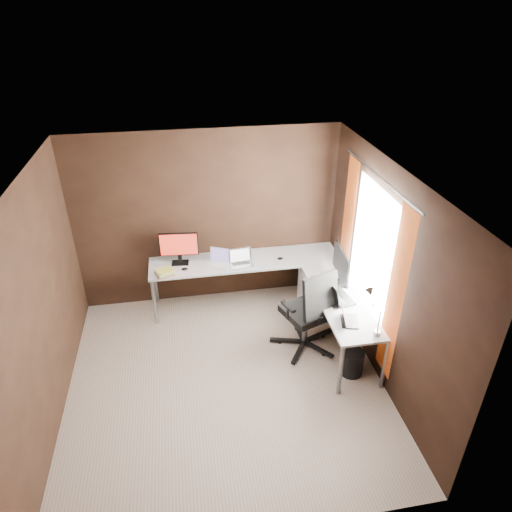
{
  "coord_description": "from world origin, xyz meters",
  "views": [
    {
      "loc": [
        -0.32,
        -3.91,
        3.97
      ],
      "look_at": [
        0.53,
        0.95,
        1.1
      ],
      "focal_mm": 32.0,
      "sensor_mm": 36.0,
      "label": 1
    }
  ],
  "objects_px": {
    "monitor_right": "(341,265)",
    "drawer_pedestal": "(317,293)",
    "laptop_white": "(220,261)",
    "laptop_silver": "(241,261)",
    "laptop_black_big": "(334,295)",
    "monitor_left": "(179,246)",
    "wastebasket": "(352,362)",
    "office_chair": "(307,325)",
    "book_stack": "(165,273)",
    "laptop_black_small": "(347,319)",
    "desk_lamp": "(373,306)"
  },
  "relations": [
    {
      "from": "drawer_pedestal",
      "to": "laptop_black_big",
      "type": "height_order",
      "value": "laptop_black_big"
    },
    {
      "from": "drawer_pedestal",
      "to": "laptop_white",
      "type": "height_order",
      "value": "laptop_white"
    },
    {
      "from": "desk_lamp",
      "to": "office_chair",
      "type": "distance_m",
      "value": 1.12
    },
    {
      "from": "drawer_pedestal",
      "to": "laptop_white",
      "type": "bearing_deg",
      "value": 166.69
    },
    {
      "from": "desk_lamp",
      "to": "office_chair",
      "type": "bearing_deg",
      "value": 101.25
    },
    {
      "from": "desk_lamp",
      "to": "laptop_black_small",
      "type": "bearing_deg",
      "value": 105.55
    },
    {
      "from": "drawer_pedestal",
      "to": "laptop_silver",
      "type": "relative_size",
      "value": 1.83
    },
    {
      "from": "laptop_white",
      "to": "laptop_black_big",
      "type": "bearing_deg",
      "value": -14.98
    },
    {
      "from": "laptop_black_small",
      "to": "desk_lamp",
      "type": "height_order",
      "value": "desk_lamp"
    },
    {
      "from": "monitor_right",
      "to": "laptop_black_small",
      "type": "relative_size",
      "value": 1.98
    },
    {
      "from": "laptop_black_big",
      "to": "monitor_left",
      "type": "bearing_deg",
      "value": 46.39
    },
    {
      "from": "monitor_right",
      "to": "laptop_silver",
      "type": "relative_size",
      "value": 1.82
    },
    {
      "from": "monitor_right",
      "to": "laptop_white",
      "type": "height_order",
      "value": "monitor_right"
    },
    {
      "from": "drawer_pedestal",
      "to": "laptop_black_small",
      "type": "xyz_separation_m",
      "value": [
        -0.03,
        -1.21,
        0.47
      ]
    },
    {
      "from": "office_chair",
      "to": "monitor_left",
      "type": "bearing_deg",
      "value": 121.48
    },
    {
      "from": "monitor_right",
      "to": "laptop_white",
      "type": "distance_m",
      "value": 1.66
    },
    {
      "from": "laptop_silver",
      "to": "office_chair",
      "type": "distance_m",
      "value": 1.28
    },
    {
      "from": "monitor_right",
      "to": "drawer_pedestal",
      "type": "bearing_deg",
      "value": 20.17
    },
    {
      "from": "drawer_pedestal",
      "to": "desk_lamp",
      "type": "bearing_deg",
      "value": -84.22
    },
    {
      "from": "drawer_pedestal",
      "to": "book_stack",
      "type": "xyz_separation_m",
      "value": [
        -2.06,
        0.15,
        0.46
      ]
    },
    {
      "from": "office_chair",
      "to": "book_stack",
      "type": "bearing_deg",
      "value": 131.91
    },
    {
      "from": "office_chair",
      "to": "laptop_silver",
      "type": "bearing_deg",
      "value": 104.21
    },
    {
      "from": "monitor_left",
      "to": "laptop_white",
      "type": "height_order",
      "value": "monitor_left"
    },
    {
      "from": "laptop_black_small",
      "to": "desk_lamp",
      "type": "relative_size",
      "value": 0.53
    },
    {
      "from": "wastebasket",
      "to": "drawer_pedestal",
      "type": "bearing_deg",
      "value": 93.15
    },
    {
      "from": "monitor_left",
      "to": "desk_lamp",
      "type": "xyz_separation_m",
      "value": [
        1.99,
        -1.85,
        0.1
      ]
    },
    {
      "from": "laptop_silver",
      "to": "laptop_black_small",
      "type": "relative_size",
      "value": 1.09
    },
    {
      "from": "laptop_black_small",
      "to": "office_chair",
      "type": "relative_size",
      "value": 0.25
    },
    {
      "from": "laptop_black_big",
      "to": "office_chair",
      "type": "height_order",
      "value": "office_chair"
    },
    {
      "from": "drawer_pedestal",
      "to": "laptop_black_big",
      "type": "xyz_separation_m",
      "value": [
        -0.03,
        -0.75,
        0.49
      ]
    },
    {
      "from": "drawer_pedestal",
      "to": "laptop_silver",
      "type": "distance_m",
      "value": 1.16
    },
    {
      "from": "monitor_left",
      "to": "office_chair",
      "type": "distance_m",
      "value": 2.01
    },
    {
      "from": "monitor_right",
      "to": "laptop_black_big",
      "type": "bearing_deg",
      "value": 154.14
    },
    {
      "from": "drawer_pedestal",
      "to": "monitor_right",
      "type": "height_order",
      "value": "monitor_right"
    },
    {
      "from": "desk_lamp",
      "to": "monitor_left",
      "type": "bearing_deg",
      "value": 113.59
    },
    {
      "from": "laptop_black_small",
      "to": "wastebasket",
      "type": "relative_size",
      "value": 0.96
    },
    {
      "from": "office_chair",
      "to": "wastebasket",
      "type": "bearing_deg",
      "value": -74.16
    },
    {
      "from": "laptop_silver",
      "to": "wastebasket",
      "type": "xyz_separation_m",
      "value": [
        1.1,
        -1.52,
        -0.62
      ]
    },
    {
      "from": "drawer_pedestal",
      "to": "laptop_silver",
      "type": "bearing_deg",
      "value": 166.29
    },
    {
      "from": "drawer_pedestal",
      "to": "laptop_black_small",
      "type": "bearing_deg",
      "value": -91.45
    },
    {
      "from": "laptop_silver",
      "to": "laptop_black_big",
      "type": "xyz_separation_m",
      "value": [
        1.0,
        -1.0,
        0.01
      ]
    },
    {
      "from": "monitor_right",
      "to": "wastebasket",
      "type": "xyz_separation_m",
      "value": [
        -0.07,
        -0.83,
        -0.85
      ]
    },
    {
      "from": "laptop_silver",
      "to": "laptop_black_big",
      "type": "relative_size",
      "value": 0.7
    },
    {
      "from": "book_stack",
      "to": "desk_lamp",
      "type": "height_order",
      "value": "desk_lamp"
    },
    {
      "from": "monitor_left",
      "to": "laptop_black_big",
      "type": "bearing_deg",
      "value": -27.92
    },
    {
      "from": "monitor_left",
      "to": "laptop_white",
      "type": "relative_size",
      "value": 1.43
    },
    {
      "from": "laptop_black_small",
      "to": "desk_lamp",
      "type": "distance_m",
      "value": 0.42
    },
    {
      "from": "laptop_black_small",
      "to": "wastebasket",
      "type": "height_order",
      "value": "laptop_black_small"
    },
    {
      "from": "drawer_pedestal",
      "to": "office_chair",
      "type": "bearing_deg",
      "value": -114.93
    },
    {
      "from": "drawer_pedestal",
      "to": "book_stack",
      "type": "bearing_deg",
      "value": 175.84
    }
  ]
}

